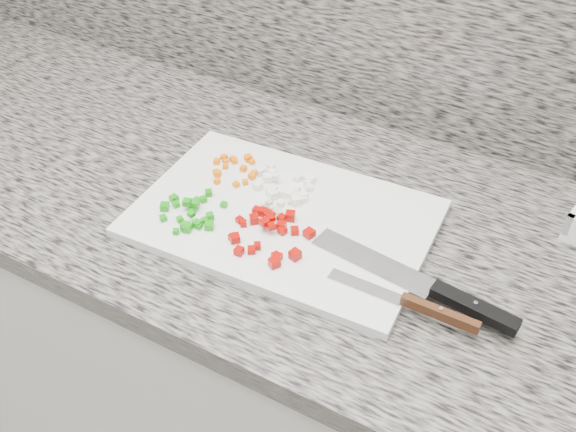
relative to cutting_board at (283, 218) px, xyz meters
name	(u,v)px	position (x,y,z in m)	size (l,w,h in m)	color
cabinet	(289,370)	(-0.01, 0.05, -0.48)	(3.92, 0.62, 0.86)	silver
countertop	(290,211)	(-0.01, 0.05, -0.03)	(3.96, 0.64, 0.04)	slate
cutting_board	(283,218)	(0.00, 0.00, 0.00)	(0.46, 0.31, 0.02)	white
carrot_pile	(234,168)	(-0.13, 0.06, 0.01)	(0.09, 0.09, 0.01)	orange
onion_pile	(285,187)	(-0.03, 0.06, 0.01)	(0.12, 0.09, 0.02)	white
green_pepper_pile	(191,213)	(-0.13, -0.08, 0.02)	(0.11, 0.12, 0.02)	#158C0C
red_pepper_pile	(270,234)	(0.01, -0.06, 0.02)	(0.13, 0.12, 0.02)	#A40702
garlic_pile	(272,211)	(-0.02, -0.01, 0.01)	(0.05, 0.06, 0.01)	beige
chef_knife	(438,291)	(0.27, -0.04, 0.01)	(0.32, 0.07, 0.02)	silver
paring_knife	(420,306)	(0.26, -0.08, 0.01)	(0.22, 0.02, 0.02)	silver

